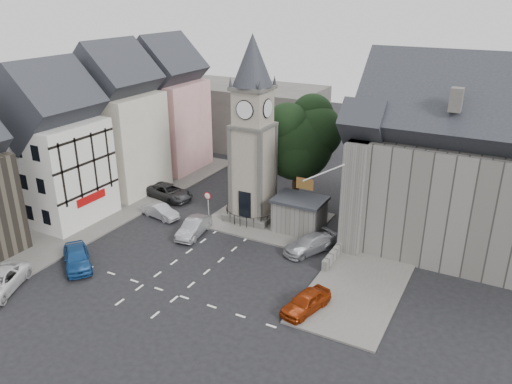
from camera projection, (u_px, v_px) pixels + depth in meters
The scene contains 23 objects.
ground at pixel (205, 256), 39.25m from camera, with size 120.00×120.00×0.00m, color black.
pavement_west at pixel (133, 200), 49.59m from camera, with size 6.00×30.00×0.14m, color #595651.
pavement_east at pixel (383, 246), 40.52m from camera, with size 6.00×26.00×0.14m, color #595651.
central_island at pixel (268, 220), 45.10m from camera, with size 10.00×8.00×0.16m, color #595651.
road_markings at pixel (161, 290), 34.75m from camera, with size 20.00×8.00×0.01m, color silver.
clock_tower at pixel (253, 132), 42.74m from camera, with size 4.86×4.86×16.25m.
stone_shelter at pixel (299, 215), 42.70m from camera, with size 4.30×3.30×3.08m.
town_tree at pixel (297, 134), 46.39m from camera, with size 7.20×7.20×10.80m.
warning_sign_post at pixel (208, 201), 44.33m from camera, with size 0.70×0.19×2.85m.
terrace_pink at pixel (167, 112), 56.64m from camera, with size 8.10×7.60×12.80m.
terrace_cream at pixel (118, 128), 50.10m from camera, with size 8.10×7.60×12.80m.
terrace_tudor at pixel (54, 153), 43.71m from camera, with size 8.10×7.60×12.00m.
backdrop_west at pixel (245, 116), 65.89m from camera, with size 20.00×10.00×8.00m, color #4C4944.
east_building at pixel (446, 171), 39.08m from camera, with size 14.40×11.40×12.60m.
east_boundary_wall at pixel (357, 226), 43.23m from camera, with size 0.40×16.00×0.90m, color #5F5D57.
flagpole at pixel (323, 173), 36.40m from camera, with size 3.68×0.10×2.74m.
car_west_blue at pixel (77, 258), 37.38m from camera, with size 1.84×4.58×1.56m, color navy.
car_west_silver at pixel (161, 211), 45.60m from camera, with size 1.33×3.81×1.26m, color #A6A8AE.
car_west_grey at pixel (169, 192), 49.70m from camera, with size 2.42×5.24×1.46m, color #28292A.
car_island_silver at pixel (194, 227), 42.28m from camera, with size 1.51×4.33×1.43m, color gray.
car_island_east at pixel (309, 244), 39.62m from camera, with size 1.86×4.57×1.33m, color #97989E.
car_east_red at pixel (306, 302), 32.24m from camera, with size 1.59×3.95×1.35m, color maroon.
pedestrian at pixel (352, 229), 41.69m from camera, with size 0.60×0.39×1.64m, color #A8A08B.
Camera 1 is at (19.84, -28.53, 19.35)m, focal length 35.00 mm.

